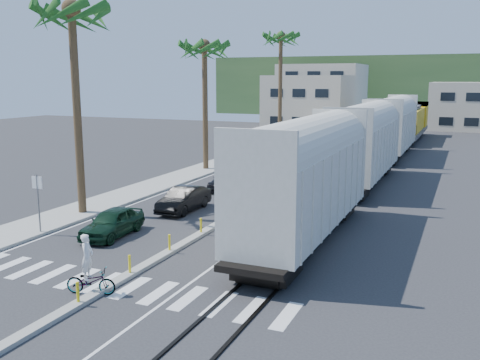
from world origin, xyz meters
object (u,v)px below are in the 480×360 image
Objects in this scene: street_sign at (38,195)px; car_second at (184,199)px; cyclist at (90,275)px; car_lead at (112,222)px.

street_sign reaches higher than car_second.
street_sign is 1.37× the size of cyclist.
car_second is 1.93× the size of cyclist.
cyclist is (7.02, -5.00, -1.29)m from street_sign.
cyclist is at bearing -76.28° from car_second.
car_lead is 1.88× the size of cyclist.
cyclist reaches higher than car_second.
street_sign reaches higher than car_lead.
car_lead is (3.43, 1.17, -1.29)m from street_sign.
cyclist reaches higher than car_lead.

